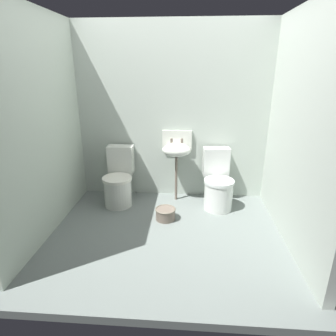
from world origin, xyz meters
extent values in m
cube|color=slate|center=(0.00, 0.00, -0.04)|extent=(3.07, 2.52, 0.08)
cube|color=#ABB7AB|center=(0.00, 1.11, 1.21)|extent=(3.07, 0.10, 2.43)
cube|color=#A8B7A7|center=(-1.38, 0.10, 1.21)|extent=(0.10, 2.32, 2.43)
cube|color=#ADB7AC|center=(1.38, 0.10, 1.21)|extent=(0.10, 2.32, 2.43)
cylinder|color=silver|center=(-0.72, 0.62, 0.19)|extent=(0.39, 0.39, 0.38)
cylinder|color=silver|center=(-0.72, 0.62, 0.40)|extent=(0.41, 0.41, 0.04)
cube|color=silver|center=(-0.73, 0.92, 0.58)|extent=(0.36, 0.19, 0.40)
cylinder|color=silver|center=(0.66, 0.62, 0.19)|extent=(0.41, 0.41, 0.38)
cylinder|color=silver|center=(0.66, 0.62, 0.40)|extent=(0.43, 0.43, 0.04)
cube|color=silver|center=(0.63, 0.92, 0.58)|extent=(0.37, 0.21, 0.40)
cylinder|color=#6B5D52|center=(0.07, 0.87, 0.33)|extent=(0.04, 0.04, 0.66)
ellipsoid|color=silver|center=(0.07, 0.87, 0.75)|extent=(0.40, 0.32, 0.18)
cube|color=silver|center=(0.07, 1.04, 0.85)|extent=(0.42, 0.04, 0.28)
cylinder|color=#6B5D52|center=(0.00, 0.93, 0.87)|extent=(0.04, 0.04, 0.06)
cylinder|color=#6B5D52|center=(0.14, 0.93, 0.87)|extent=(0.04, 0.04, 0.06)
cylinder|color=#6B5D52|center=(-0.03, 0.28, 0.07)|extent=(0.25, 0.25, 0.14)
torus|color=#6B6355|center=(-0.03, 0.28, 0.14)|extent=(0.26, 0.26, 0.02)
camera|label=1|loc=(0.23, -2.90, 1.83)|focal=30.28mm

